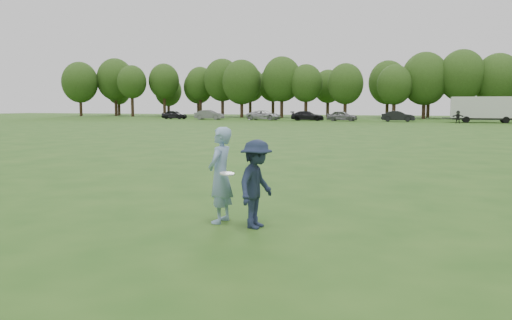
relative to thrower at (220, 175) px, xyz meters
The scene contains 13 objects.
ground 1.02m from the thrower, 106.29° to the left, with size 200.00×200.00×0.00m, color #224B15.
thrower is the anchor object (origin of this frame).
defender 0.80m from the thrower, 12.33° to the right, with size 1.03×0.59×1.59m, color #1B253C.
player_far_d 56.37m from the thrower, 83.02° to the left, with size 1.43×0.45×1.54m, color black.
car_a 69.59m from the thrower, 119.14° to the left, with size 1.60×3.99×1.36m, color black.
car_b 65.74m from the thrower, 114.69° to the left, with size 1.51×4.34×1.43m, color slate.
car_c 63.26m from the thrower, 107.52° to the left, with size 2.30×4.99×1.39m, color #A8A8AD.
car_d 61.28m from the thrower, 101.81° to the left, with size 1.87×4.60×1.34m, color black.
car_e 60.01m from the thrower, 97.28° to the left, with size 1.66×4.12×1.41m, color slate.
car_f 59.52m from the thrower, 90.27° to the left, with size 1.49×4.27×1.41m, color black.
disc_in_play 0.30m from the thrower, 41.96° to the right, with size 0.32×0.32×0.06m.
cargo_trailer 59.93m from the thrower, 80.30° to the left, with size 9.00×2.75×3.20m.
treeline 77.60m from the thrower, 88.02° to the left, with size 130.35×18.39×11.74m.
Camera 1 is at (3.79, -8.95, 2.20)m, focal length 35.00 mm.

